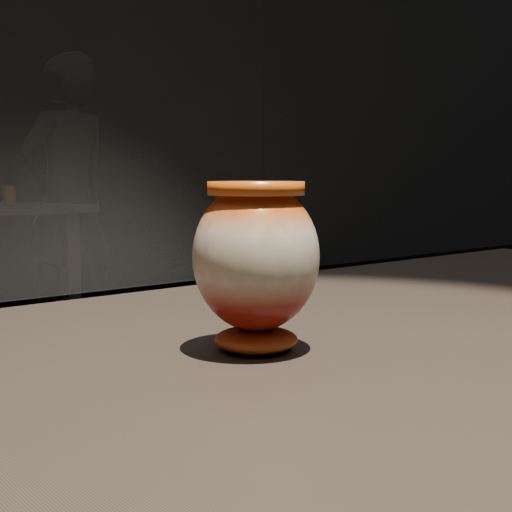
% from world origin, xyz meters
% --- Properties ---
extents(main_vase, '(0.15, 0.15, 0.18)m').
position_xyz_m(main_vase, '(-0.13, -0.01, 1.00)').
color(main_vase, maroon).
rests_on(main_vase, display_plinth).
extents(back_vase_right, '(0.07, 0.07, 0.11)m').
position_xyz_m(back_vase_right, '(0.95, 3.66, 0.95)').
color(back_vase_right, brown).
rests_on(back_vase_right, back_shelf).
extents(visitor, '(0.75, 0.58, 1.83)m').
position_xyz_m(visitor, '(1.32, 3.67, 0.91)').
color(visitor, black).
rests_on(visitor, ground).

